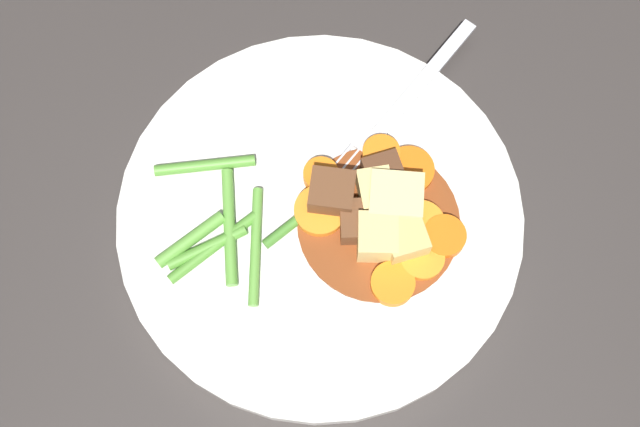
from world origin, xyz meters
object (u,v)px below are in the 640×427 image
at_px(potato_chunk_2, 405,239).
at_px(meat_chunk_0, 332,194).
at_px(meat_chunk_2, 355,222).
at_px(carrot_slice_4, 422,259).
at_px(dinner_plate, 320,217).
at_px(carrot_slice_6, 326,176).
at_px(carrot_slice_0, 421,224).
at_px(potato_chunk_0, 395,200).
at_px(meat_chunk_1, 383,174).
at_px(carrot_slice_5, 409,171).
at_px(carrot_slice_3, 319,218).
at_px(potato_chunk_1, 375,192).
at_px(carrot_slice_7, 381,154).
at_px(fork, 396,113).
at_px(carrot_slice_1, 444,237).
at_px(carrot_slice_2, 393,284).
at_px(potato_chunk_3, 377,238).

distance_m(potato_chunk_2, meat_chunk_0, 0.06).
bearing_deg(meat_chunk_2, carrot_slice_4, -26.33).
bearing_deg(dinner_plate, carrot_slice_6, 82.48).
xyz_separation_m(carrot_slice_0, meat_chunk_2, (-0.04, -0.00, 0.01)).
xyz_separation_m(potato_chunk_0, meat_chunk_1, (-0.01, 0.02, -0.00)).
relative_size(carrot_slice_0, meat_chunk_1, 1.27).
xyz_separation_m(carrot_slice_5, meat_chunk_2, (-0.04, -0.04, 0.01)).
relative_size(carrot_slice_3, potato_chunk_1, 1.24).
relative_size(carrot_slice_3, potato_chunk_0, 1.00).
height_order(carrot_slice_4, carrot_slice_7, carrot_slice_7).
bearing_deg(fork, carrot_slice_5, -78.69).
height_order(carrot_slice_6, carrot_slice_7, carrot_slice_7).
relative_size(carrot_slice_3, fork, 0.24).
bearing_deg(potato_chunk_1, carrot_slice_1, -31.01).
distance_m(dinner_plate, meat_chunk_1, 0.05).
distance_m(carrot_slice_0, carrot_slice_2, 0.05).
distance_m(dinner_plate, carrot_slice_1, 0.09).
xyz_separation_m(carrot_slice_4, meat_chunk_2, (-0.05, 0.02, 0.01)).
relative_size(carrot_slice_0, carrot_slice_3, 0.90).
relative_size(carrot_slice_0, carrot_slice_4, 1.08).
bearing_deg(carrot_slice_4, meat_chunk_0, 146.17).
height_order(carrot_slice_0, carrot_slice_3, same).
distance_m(carrot_slice_5, carrot_slice_6, 0.06).
bearing_deg(carrot_slice_6, carrot_slice_5, 5.53).
height_order(carrot_slice_5, fork, carrot_slice_5).
xyz_separation_m(carrot_slice_4, carrot_slice_5, (-0.01, 0.06, 0.00)).
bearing_deg(meat_chunk_0, carrot_slice_6, 104.88).
height_order(meat_chunk_0, meat_chunk_1, meat_chunk_0).
relative_size(dinner_plate, carrot_slice_1, 9.59).
height_order(carrot_slice_1, carrot_slice_3, same).
relative_size(carrot_slice_4, carrot_slice_6, 1.21).
distance_m(carrot_slice_1, carrot_slice_4, 0.02).
relative_size(carrot_slice_0, potato_chunk_0, 0.90).
bearing_deg(carrot_slice_2, carrot_slice_7, 95.10).
xyz_separation_m(carrot_slice_5, meat_chunk_0, (-0.05, -0.02, 0.01)).
xyz_separation_m(dinner_plate, carrot_slice_4, (0.07, -0.03, 0.01)).
height_order(carrot_slice_3, carrot_slice_6, carrot_slice_6).
bearing_deg(carrot_slice_4, potato_chunk_0, 115.97).
height_order(carrot_slice_0, potato_chunk_0, potato_chunk_0).
bearing_deg(potato_chunk_3, carrot_slice_1, 5.82).
xyz_separation_m(potato_chunk_0, potato_chunk_2, (0.01, -0.03, -0.00)).
bearing_deg(meat_chunk_2, potato_chunk_0, 30.38).
distance_m(carrot_slice_0, fork, 0.09).
bearing_deg(carrot_slice_1, dinner_plate, 169.38).
distance_m(carrot_slice_0, carrot_slice_5, 0.04).
bearing_deg(carrot_slice_6, carrot_slice_1, -27.29).
distance_m(potato_chunk_1, potato_chunk_3, 0.03).
bearing_deg(carrot_slice_5, carrot_slice_3, -149.33).
distance_m(carrot_slice_1, meat_chunk_2, 0.06).
bearing_deg(carrot_slice_7, carrot_slice_5, -29.46).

